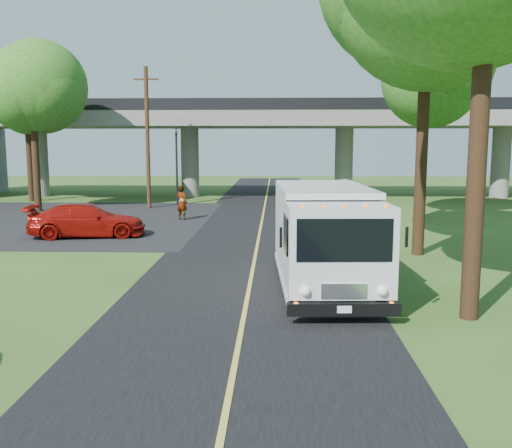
{
  "coord_description": "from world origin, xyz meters",
  "views": [
    {
      "loc": [
        0.79,
        -12.63,
        4.26
      ],
      "look_at": [
        0.12,
        5.86,
        1.6
      ],
      "focal_mm": 40.0,
      "sensor_mm": 36.0,
      "label": 1
    }
  ],
  "objects_px": {
    "red_sedan": "(87,220)",
    "pedestrian": "(182,203)",
    "traffic_signal": "(177,158)",
    "tree_left_far": "(28,97)",
    "step_van": "(325,234)",
    "tree_left_lot": "(34,81)",
    "tree_right_far": "(431,68)",
    "utility_pole": "(147,137)"
  },
  "relations": [
    {
      "from": "traffic_signal",
      "to": "tree_right_far",
      "type": "height_order",
      "value": "tree_right_far"
    },
    {
      "from": "tree_right_far",
      "to": "red_sedan",
      "type": "distance_m",
      "value": 19.94
    },
    {
      "from": "traffic_signal",
      "to": "red_sedan",
      "type": "relative_size",
      "value": 1.01
    },
    {
      "from": "red_sedan",
      "to": "pedestrian",
      "type": "xyz_separation_m",
      "value": [
        3.35,
        5.82,
        0.21
      ]
    },
    {
      "from": "tree_left_lot",
      "to": "pedestrian",
      "type": "bearing_deg",
      "value": -19.95
    },
    {
      "from": "utility_pole",
      "to": "tree_left_far",
      "type": "distance_m",
      "value": 10.45
    },
    {
      "from": "tree_left_far",
      "to": "pedestrian",
      "type": "distance_m",
      "value": 16.84
    },
    {
      "from": "tree_left_far",
      "to": "tree_right_far",
      "type": "bearing_deg",
      "value": -17.1
    },
    {
      "from": "tree_left_far",
      "to": "pedestrian",
      "type": "height_order",
      "value": "tree_left_far"
    },
    {
      "from": "utility_pole",
      "to": "red_sedan",
      "type": "relative_size",
      "value": 1.74
    },
    {
      "from": "utility_pole",
      "to": "tree_right_far",
      "type": "height_order",
      "value": "tree_right_far"
    },
    {
      "from": "step_van",
      "to": "pedestrian",
      "type": "distance_m",
      "value": 16.13
    },
    {
      "from": "traffic_signal",
      "to": "tree_left_far",
      "type": "height_order",
      "value": "tree_left_far"
    },
    {
      "from": "utility_pole",
      "to": "tree_left_far",
      "type": "xyz_separation_m",
      "value": [
        -9.29,
        3.84,
        2.86
      ]
    },
    {
      "from": "step_van",
      "to": "tree_left_far",
      "type": "bearing_deg",
      "value": 125.38
    },
    {
      "from": "tree_left_far",
      "to": "tree_left_lot",
      "type": "bearing_deg",
      "value": -63.43
    },
    {
      "from": "tree_left_lot",
      "to": "step_van",
      "type": "height_order",
      "value": "tree_left_lot"
    },
    {
      "from": "tree_left_lot",
      "to": "red_sedan",
      "type": "relative_size",
      "value": 2.03
    },
    {
      "from": "tree_right_far",
      "to": "red_sedan",
      "type": "height_order",
      "value": "tree_right_far"
    },
    {
      "from": "traffic_signal",
      "to": "pedestrian",
      "type": "xyz_separation_m",
      "value": [
        1.58,
        -7.57,
        -2.24
      ]
    },
    {
      "from": "tree_right_far",
      "to": "tree_left_lot",
      "type": "bearing_deg",
      "value": 175.03
    },
    {
      "from": "traffic_signal",
      "to": "pedestrian",
      "type": "bearing_deg",
      "value": -78.22
    },
    {
      "from": "step_van",
      "to": "pedestrian",
      "type": "bearing_deg",
      "value": 111.39
    },
    {
      "from": "red_sedan",
      "to": "traffic_signal",
      "type": "bearing_deg",
      "value": -17.92
    },
    {
      "from": "tree_left_lot",
      "to": "pedestrian",
      "type": "relative_size",
      "value": 5.5
    },
    {
      "from": "traffic_signal",
      "to": "pedestrian",
      "type": "height_order",
      "value": "traffic_signal"
    },
    {
      "from": "traffic_signal",
      "to": "tree_left_far",
      "type": "distance_m",
      "value": 11.75
    },
    {
      "from": "traffic_signal",
      "to": "step_van",
      "type": "distance_m",
      "value": 23.78
    },
    {
      "from": "tree_left_lot",
      "to": "tree_right_far",
      "type": "bearing_deg",
      "value": -4.97
    },
    {
      "from": "step_van",
      "to": "traffic_signal",
      "type": "bearing_deg",
      "value": 107.35
    },
    {
      "from": "utility_pole",
      "to": "pedestrian",
      "type": "height_order",
      "value": "utility_pole"
    },
    {
      "from": "tree_right_far",
      "to": "step_van",
      "type": "bearing_deg",
      "value": -113.53
    },
    {
      "from": "utility_pole",
      "to": "step_van",
      "type": "distance_m",
      "value": 22.66
    },
    {
      "from": "traffic_signal",
      "to": "tree_right_far",
      "type": "bearing_deg",
      "value": -22.07
    },
    {
      "from": "traffic_signal",
      "to": "tree_right_far",
      "type": "relative_size",
      "value": 0.47
    },
    {
      "from": "tree_left_far",
      "to": "step_van",
      "type": "height_order",
      "value": "tree_left_far"
    },
    {
      "from": "step_van",
      "to": "red_sedan",
      "type": "bearing_deg",
      "value": 135.47
    },
    {
      "from": "traffic_signal",
      "to": "red_sedan",
      "type": "height_order",
      "value": "traffic_signal"
    },
    {
      "from": "red_sedan",
      "to": "pedestrian",
      "type": "height_order",
      "value": "pedestrian"
    },
    {
      "from": "utility_pole",
      "to": "step_van",
      "type": "height_order",
      "value": "utility_pole"
    },
    {
      "from": "utility_pole",
      "to": "step_van",
      "type": "relative_size",
      "value": 1.25
    },
    {
      "from": "tree_left_lot",
      "to": "tree_left_far",
      "type": "height_order",
      "value": "tree_left_lot"
    }
  ]
}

